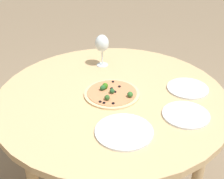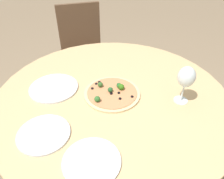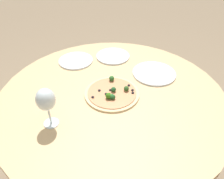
{
  "view_description": "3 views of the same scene",
  "coord_description": "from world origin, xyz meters",
  "px_view_note": "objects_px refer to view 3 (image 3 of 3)",
  "views": [
    {
      "loc": [
        1.34,
        -0.08,
        1.59
      ],
      "look_at": [
        0.0,
        0.0,
        0.78
      ],
      "focal_mm": 50.0,
      "sensor_mm": 36.0,
      "label": 1
    },
    {
      "loc": [
        -0.22,
        0.83,
        1.44
      ],
      "look_at": [
        0.0,
        0.0,
        0.78
      ],
      "focal_mm": 35.0,
      "sensor_mm": 36.0,
      "label": 2
    },
    {
      "loc": [
        -0.44,
        -0.75,
        1.47
      ],
      "look_at": [
        0.0,
        0.0,
        0.78
      ],
      "focal_mm": 35.0,
      "sensor_mm": 36.0,
      "label": 3
    }
  ],
  "objects_px": {
    "wine_glass": "(46,100)",
    "plate_near": "(154,73)",
    "pizza": "(112,93)",
    "plate_far": "(76,61)",
    "plate_side": "(113,56)"
  },
  "relations": [
    {
      "from": "wine_glass",
      "to": "plate_side",
      "type": "bearing_deg",
      "value": 34.3
    },
    {
      "from": "pizza",
      "to": "plate_far",
      "type": "bearing_deg",
      "value": 94.51
    },
    {
      "from": "pizza",
      "to": "plate_side",
      "type": "distance_m",
      "value": 0.38
    },
    {
      "from": "pizza",
      "to": "plate_near",
      "type": "height_order",
      "value": "pizza"
    },
    {
      "from": "wine_glass",
      "to": "plate_side",
      "type": "height_order",
      "value": "wine_glass"
    },
    {
      "from": "plate_far",
      "to": "pizza",
      "type": "bearing_deg",
      "value": -85.49
    },
    {
      "from": "plate_far",
      "to": "plate_side",
      "type": "relative_size",
      "value": 0.99
    },
    {
      "from": "plate_near",
      "to": "plate_far",
      "type": "height_order",
      "value": "same"
    },
    {
      "from": "wine_glass",
      "to": "plate_near",
      "type": "xyz_separation_m",
      "value": [
        0.64,
        0.07,
        -0.13
      ]
    },
    {
      "from": "pizza",
      "to": "plate_far",
      "type": "xyz_separation_m",
      "value": [
        -0.03,
        0.4,
        -0.0
      ]
    },
    {
      "from": "plate_near",
      "to": "plate_far",
      "type": "xyz_separation_m",
      "value": [
        -0.34,
        0.36,
        0.0
      ]
    },
    {
      "from": "wine_glass",
      "to": "plate_near",
      "type": "height_order",
      "value": "wine_glass"
    },
    {
      "from": "wine_glass",
      "to": "plate_near",
      "type": "relative_size",
      "value": 0.76
    },
    {
      "from": "pizza",
      "to": "plate_side",
      "type": "bearing_deg",
      "value": 58.6
    },
    {
      "from": "wine_glass",
      "to": "pizza",
      "type": "bearing_deg",
      "value": 6.46
    }
  ]
}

